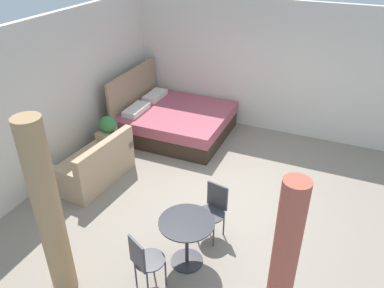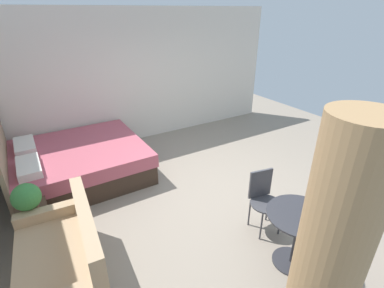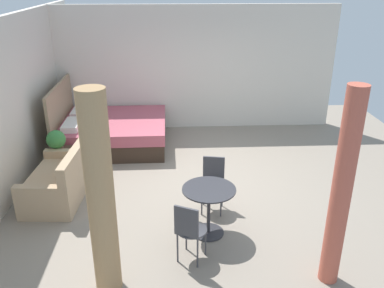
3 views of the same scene
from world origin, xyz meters
name	(u,v)px [view 3 (image 3 of 3)]	position (x,y,z in m)	size (l,w,h in m)	color
ground_plane	(204,181)	(0.00, 0.00, -0.01)	(8.78, 9.57, 0.02)	gray
wall_back	(8,108)	(0.00, 3.28, 1.44)	(8.78, 0.12, 2.88)	silver
wall_right	(195,68)	(2.89, 0.00, 1.44)	(0.12, 6.57, 2.88)	silver
bed	(111,131)	(1.76, 1.90, 0.33)	(2.03, 2.25, 1.38)	#38281E
couch	(60,182)	(-0.47, 2.45, 0.30)	(1.53, 0.93, 0.88)	tan
nightstand	(61,161)	(0.47, 2.68, 0.23)	(0.46, 0.38, 0.47)	#473323
potted_plant	(56,140)	(0.37, 2.68, 0.70)	(0.34, 0.34, 0.42)	brown
vase	(60,143)	(0.59, 2.68, 0.57)	(0.09, 0.09, 0.20)	silver
balcony_table	(209,202)	(-1.61, 0.06, 0.52)	(0.76, 0.76, 0.74)	#2D2D33
cafe_chair_near_window	(189,228)	(-2.24, 0.37, 0.53)	(0.54, 0.54, 0.88)	#3F3F44
cafe_chair_near_couch	(213,179)	(-0.92, -0.07, 0.52)	(0.50, 0.50, 0.86)	#3F3F44
curtain_left	(341,191)	(-2.64, -1.34, 1.24)	(0.23, 0.23, 2.48)	#C15B47
curtain_right	(101,198)	(-2.64, 1.36, 1.24)	(0.31, 0.31, 2.48)	tan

